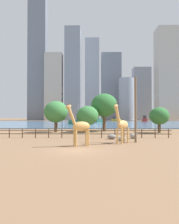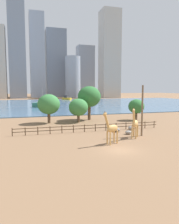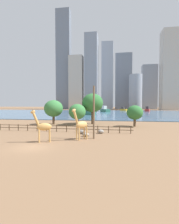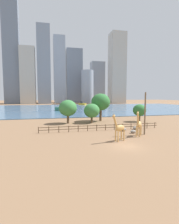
{
  "view_description": "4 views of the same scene",
  "coord_description": "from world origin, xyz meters",
  "px_view_note": "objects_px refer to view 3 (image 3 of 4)",
  "views": [
    {
      "loc": [
        1.6,
        -20.34,
        3.23
      ],
      "look_at": [
        0.35,
        42.35,
        4.4
      ],
      "focal_mm": 35.0,
      "sensor_mm": 36.0,
      "label": 1
    },
    {
      "loc": [
        -11.05,
        -23.82,
        7.55
      ],
      "look_at": [
        3.29,
        23.91,
        2.07
      ],
      "focal_mm": 35.0,
      "sensor_mm": 36.0,
      "label": 2
    },
    {
      "loc": [
        10.16,
        -19.57,
        5.28
      ],
      "look_at": [
        0.99,
        38.39,
        2.54
      ],
      "focal_mm": 28.0,
      "sensor_mm": 36.0,
      "label": 3
    },
    {
      "loc": [
        -10.87,
        -23.02,
        7.32
      ],
      "look_at": [
        2.81,
        35.86,
        1.72
      ],
      "focal_mm": 28.0,
      "sensor_mm": 36.0,
      "label": 4
    }
  ],
  "objects_px": {
    "giraffe_tall": "(81,125)",
    "utility_pole": "(94,112)",
    "giraffe_companion": "(43,127)",
    "boulder_by_pole": "(101,131)",
    "boulder_near_fence": "(86,135)",
    "tree_center_broad": "(54,109)",
    "tree_right_tall": "(135,113)",
    "boulder_small": "(82,132)",
    "boat_barge": "(147,110)",
    "boat_ferry": "(124,109)",
    "tree_left_large": "(93,103)",
    "tree_left_small": "(77,112)",
    "boat_sailboat": "(105,110)",
    "boat_tug": "(87,112)"
  },
  "relations": [
    {
      "from": "boulder_by_pole",
      "to": "boulder_small",
      "type": "bearing_deg",
      "value": -163.42
    },
    {
      "from": "tree_left_large",
      "to": "tree_left_small",
      "type": "height_order",
      "value": "tree_left_large"
    },
    {
      "from": "boulder_by_pole",
      "to": "boat_ferry",
      "type": "distance_m",
      "value": 102.9
    },
    {
      "from": "giraffe_tall",
      "to": "boulder_by_pole",
      "type": "height_order",
      "value": "giraffe_tall"
    },
    {
      "from": "giraffe_companion",
      "to": "boulder_near_fence",
      "type": "bearing_deg",
      "value": -160.8
    },
    {
      "from": "tree_center_broad",
      "to": "tree_right_tall",
      "type": "bearing_deg",
      "value": -3.75
    },
    {
      "from": "giraffe_companion",
      "to": "tree_center_broad",
      "type": "bearing_deg",
      "value": -98.68
    },
    {
      "from": "boulder_near_fence",
      "to": "boat_tug",
      "type": "relative_size",
      "value": 0.13
    },
    {
      "from": "tree_center_broad",
      "to": "tree_left_small",
      "type": "bearing_deg",
      "value": -5.12
    },
    {
      "from": "giraffe_companion",
      "to": "boulder_near_fence",
      "type": "relative_size",
      "value": 4.14
    },
    {
      "from": "boulder_small",
      "to": "boat_sailboat",
      "type": "distance_m",
      "value": 82.66
    },
    {
      "from": "utility_pole",
      "to": "tree_left_small",
      "type": "xyz_separation_m",
      "value": [
        -6.33,
        16.29,
        -0.68
      ]
    },
    {
      "from": "giraffe_companion",
      "to": "boulder_by_pole",
      "type": "height_order",
      "value": "giraffe_companion"
    },
    {
      "from": "tree_right_tall",
      "to": "boat_barge",
      "type": "relative_size",
      "value": 0.6
    },
    {
      "from": "giraffe_companion",
      "to": "boulder_small",
      "type": "height_order",
      "value": "giraffe_companion"
    },
    {
      "from": "boat_sailboat",
      "to": "boulder_near_fence",
      "type": "bearing_deg",
      "value": -27.89
    },
    {
      "from": "boat_tug",
      "to": "boat_barge",
      "type": "height_order",
      "value": "boat_tug"
    },
    {
      "from": "boulder_small",
      "to": "tree_right_tall",
      "type": "relative_size",
      "value": 0.25
    },
    {
      "from": "tree_left_small",
      "to": "utility_pole",
      "type": "bearing_deg",
      "value": -68.76
    },
    {
      "from": "utility_pole",
      "to": "tree_left_small",
      "type": "distance_m",
      "value": 17.49
    },
    {
      "from": "boulder_by_pole",
      "to": "boat_sailboat",
      "type": "xyz_separation_m",
      "value": [
        -4.97,
        81.68,
        1.16
      ]
    },
    {
      "from": "utility_pole",
      "to": "tree_left_large",
      "type": "xyz_separation_m",
      "value": [
        -2.92,
        19.34,
        1.5
      ]
    },
    {
      "from": "giraffe_tall",
      "to": "tree_right_tall",
      "type": "relative_size",
      "value": 0.97
    },
    {
      "from": "giraffe_companion",
      "to": "boat_ferry",
      "type": "distance_m",
      "value": 111.91
    },
    {
      "from": "boulder_by_pole",
      "to": "tree_left_small",
      "type": "xyz_separation_m",
      "value": [
        -6.96,
        11.44,
        2.97
      ]
    },
    {
      "from": "tree_right_tall",
      "to": "boat_tug",
      "type": "relative_size",
      "value": 0.57
    },
    {
      "from": "utility_pole",
      "to": "boulder_by_pole",
      "type": "bearing_deg",
      "value": 82.55
    },
    {
      "from": "giraffe_companion",
      "to": "boulder_by_pole",
      "type": "bearing_deg",
      "value": -156.57
    },
    {
      "from": "utility_pole",
      "to": "tree_right_tall",
      "type": "bearing_deg",
      "value": 64.18
    },
    {
      "from": "utility_pole",
      "to": "tree_left_large",
      "type": "distance_m",
      "value": 19.62
    },
    {
      "from": "tree_right_tall",
      "to": "boat_sailboat",
      "type": "xyz_separation_m",
      "value": [
        -11.85,
        70.99,
        -1.73
      ]
    },
    {
      "from": "boat_ferry",
      "to": "boat_sailboat",
      "type": "bearing_deg",
      "value": -73.43
    },
    {
      "from": "giraffe_companion",
      "to": "boat_sailboat",
      "type": "height_order",
      "value": "giraffe_companion"
    },
    {
      "from": "boulder_by_pole",
      "to": "boat_tug",
      "type": "distance_m",
      "value": 51.33
    },
    {
      "from": "utility_pole",
      "to": "boat_ferry",
      "type": "height_order",
      "value": "utility_pole"
    },
    {
      "from": "tree_left_small",
      "to": "tree_right_tall",
      "type": "bearing_deg",
      "value": -3.12
    },
    {
      "from": "giraffe_tall",
      "to": "boulder_near_fence",
      "type": "relative_size",
      "value": 4.3
    },
    {
      "from": "utility_pole",
      "to": "tree_center_broad",
      "type": "bearing_deg",
      "value": 127.04
    },
    {
      "from": "giraffe_tall",
      "to": "boat_ferry",
      "type": "xyz_separation_m",
      "value": [
        10.18,
        108.47,
        -1.11
      ]
    },
    {
      "from": "giraffe_companion",
      "to": "tree_left_large",
      "type": "relative_size",
      "value": 0.57
    },
    {
      "from": "tree_left_large",
      "to": "boat_barge",
      "type": "bearing_deg",
      "value": 71.11
    },
    {
      "from": "boulder_by_pole",
      "to": "boat_barge",
      "type": "distance_m",
      "value": 95.52
    },
    {
      "from": "boat_barge",
      "to": "boat_ferry",
      "type": "bearing_deg",
      "value": 71.56
    },
    {
      "from": "tree_center_broad",
      "to": "boulder_small",
      "type": "bearing_deg",
      "value": -52.03
    },
    {
      "from": "boat_barge",
      "to": "giraffe_tall",
      "type": "bearing_deg",
      "value": 179.79
    },
    {
      "from": "boat_ferry",
      "to": "boat_barge",
      "type": "bearing_deg",
      "value": 15.07
    },
    {
      "from": "giraffe_tall",
      "to": "boulder_by_pole",
      "type": "distance_m",
      "value": 6.61
    },
    {
      "from": "boat_barge",
      "to": "boulder_near_fence",
      "type": "bearing_deg",
      "value": 179.56
    },
    {
      "from": "giraffe_tall",
      "to": "utility_pole",
      "type": "distance_m",
      "value": 2.72
    },
    {
      "from": "tree_left_large",
      "to": "utility_pole",
      "type": "bearing_deg",
      "value": -81.43
    }
  ]
}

